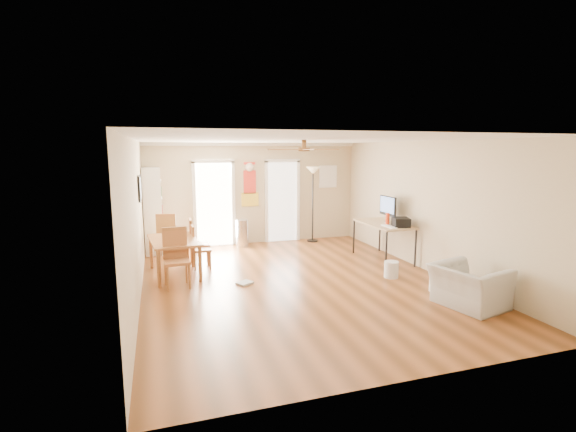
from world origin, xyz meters
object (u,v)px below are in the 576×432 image
object	(u,v)px
dining_table	(174,257)
printer	(401,222)
trash_can	(242,233)
armchair	(469,286)
torchiere_lamp	(313,205)
dining_chair_right_a	(200,242)
dining_chair_right_b	(201,247)
computer_desk	(383,241)
wastebasket_a	(391,269)
bookshelf	(153,210)
wastebasket_b	(437,283)
dining_chair_near	(177,258)
dining_chair_far	(167,235)

from	to	relation	value
dining_table	printer	distance (m)	4.69
trash_can	armchair	size ratio (longest dim) A/B	0.68
dining_table	torchiere_lamp	size ratio (longest dim) A/B	0.72
dining_chair_right_a	dining_chair_right_b	world-z (taller)	dining_chair_right_a
computer_desk	wastebasket_a	distance (m)	1.34
trash_can	dining_chair_right_a	bearing A→B (deg)	-130.76
bookshelf	wastebasket_b	xyz separation A→B (m)	(4.67, -4.41, -0.85)
bookshelf	dining_chair_near	world-z (taller)	bookshelf
bookshelf	dining_chair_right_b	world-z (taller)	bookshelf
dining_chair_right_a	armchair	xyz separation A→B (m)	(3.75, -3.72, -0.16)
bookshelf	wastebasket_b	distance (m)	6.48
dining_chair_far	trash_can	distance (m)	1.93
trash_can	armchair	distance (m)	5.71
computer_desk	dining_chair_near	bearing A→B (deg)	-172.90
dining_chair_right_a	dining_chair_near	world-z (taller)	dining_chair_near
printer	wastebasket_a	distance (m)	1.24
trash_can	armchair	xyz separation A→B (m)	(2.56, -5.10, -0.02)
dining_chair_near	armchair	bearing A→B (deg)	-32.69
dining_chair_right_b	armchair	bearing A→B (deg)	-134.02
dining_table	dining_chair_near	bearing A→B (deg)	-88.81
dining_chair_right_a	computer_desk	xyz separation A→B (m)	(3.92, -0.84, -0.08)
bookshelf	trash_can	size ratio (longest dim) A/B	2.94
torchiere_lamp	wastebasket_a	size ratio (longest dim) A/B	6.33
dining_table	dining_chair_right_a	xyz separation A→B (m)	(0.55, 0.61, 0.13)
computer_desk	wastebasket_b	world-z (taller)	computer_desk
dining_table	wastebasket_a	world-z (taller)	dining_table
dining_table	armchair	world-z (taller)	dining_table
dining_table	computer_desk	world-z (taller)	computer_desk
dining_chair_far	wastebasket_b	distance (m)	5.79
dining_chair_right_a	wastebasket_a	world-z (taller)	dining_chair_right_a
trash_can	computer_desk	bearing A→B (deg)	-39.15
dining_chair_right_b	printer	world-z (taller)	printer
dining_chair_far	printer	size ratio (longest dim) A/B	2.75
trash_can	armchair	world-z (taller)	trash_can
dining_chair_far	wastebasket_b	xyz separation A→B (m)	(4.37, -3.77, -0.36)
dining_table	trash_can	xyz separation A→B (m)	(1.74, 1.99, -0.01)
wastebasket_b	armchair	size ratio (longest dim) A/B	0.31
dining_chair_right_a	dining_chair_near	distance (m)	1.49
dining_table	printer	bearing A→B (deg)	-8.64
dining_table	dining_chair_far	world-z (taller)	dining_chair_far
computer_desk	wastebasket_b	bearing A→B (deg)	-94.74
dining_chair_right_b	trash_can	bearing A→B (deg)	-36.77
wastebasket_a	armchair	size ratio (longest dim) A/B	0.31
dining_table	printer	world-z (taller)	printer
computer_desk	dining_chair_right_a	bearing A→B (deg)	167.95
armchair	dining_chair_far	bearing A→B (deg)	31.35
wastebasket_b	wastebasket_a	bearing A→B (deg)	109.63
dining_chair_right_b	printer	distance (m)	4.20
dining_chair_far	wastebasket_b	bearing A→B (deg)	146.78
dining_chair_right_b	computer_desk	distance (m)	3.95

